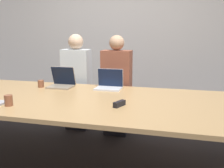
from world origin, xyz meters
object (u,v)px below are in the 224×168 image
at_px(cup_far_midleft, 41,84).
at_px(cup_near_left, 9,100).
at_px(person_far_midleft, 77,84).
at_px(stapler, 119,104).
at_px(laptop_far_midleft, 62,81).
at_px(laptop_far_center, 109,83).
at_px(person_far_center, 117,87).

relative_size(cup_far_midleft, cup_near_left, 0.88).
distance_m(person_far_midleft, stapler, 1.47).
height_order(laptop_far_midleft, laptop_far_center, laptop_far_midleft).
xyz_separation_m(cup_far_midleft, cup_near_left, (0.14, -0.83, 0.01)).
height_order(laptop_far_center, person_far_center, person_far_center).
height_order(laptop_far_center, stapler, laptop_far_center).
distance_m(person_far_midleft, person_far_center, 0.62).
relative_size(person_far_midleft, stapler, 9.07).
relative_size(cup_far_midleft, laptop_far_center, 0.28).
distance_m(cup_far_midleft, person_far_center, 1.02).
bearing_deg(person_far_center, stapler, -75.35).
distance_m(laptop_far_midleft, person_far_midleft, 0.51).
bearing_deg(laptop_far_midleft, person_far_midleft, 89.94).
distance_m(laptop_far_midleft, cup_far_midleft, 0.27).
bearing_deg(person_far_midleft, cup_far_midleft, -113.68).
bearing_deg(person_far_center, laptop_far_midleft, -145.21).
bearing_deg(cup_near_left, laptop_far_midleft, 82.68).
bearing_deg(laptop_far_midleft, cup_near_left, -97.32).
bearing_deg(laptop_far_center, person_far_midleft, 144.67).
bearing_deg(stapler, cup_far_midleft, 175.44).
xyz_separation_m(cup_near_left, stapler, (1.02, 0.24, -0.03)).
bearing_deg(person_far_midleft, person_far_center, -5.47).
bearing_deg(cup_near_left, person_far_center, 61.30).
distance_m(laptop_far_midleft, laptop_far_center, 0.62).
xyz_separation_m(person_far_center, stapler, (0.29, -1.10, 0.09)).
bearing_deg(laptop_far_center, laptop_far_midleft, -175.07).
height_order(laptop_far_midleft, person_far_center, person_far_center).
distance_m(person_far_midleft, laptop_far_center, 0.76).
bearing_deg(person_far_center, cup_far_midleft, -149.25).
bearing_deg(cup_near_left, laptop_far_center, 52.86).
bearing_deg(stapler, cup_near_left, -144.50).
height_order(laptop_far_midleft, cup_near_left, laptop_far_midleft).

